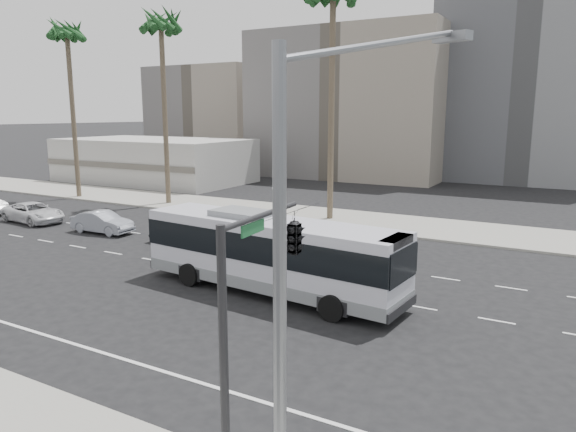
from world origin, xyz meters
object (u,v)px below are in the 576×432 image
Objects in this scene: palm_far at (67,36)px; city_bus at (270,252)px; car_a at (180,233)px; car_c at (33,213)px; streetlight_corner at (305,276)px; palm_mid at (161,28)px; traffic_signal at (288,244)px; car_b at (102,222)px.

city_bus is at bearing -25.68° from palm_far.
car_a is 26.77m from palm_far.
car_c is at bearing 173.52° from city_bus.
city_bus is at bearing 145.53° from streetlight_corner.
palm_mid is 10.09m from palm_far.
streetlight_corner is 3.76m from traffic_signal.
car_a is 0.79× the size of car_c.
palm_mid is (-10.65, 10.87, 14.26)m from car_a.
traffic_signal is (22.19, -13.99, 4.25)m from car_b.
car_b is 18.38m from palm_mid.
car_c is 36.20m from streetlight_corner.
palm_far is (-38.17, 26.70, 9.48)m from streetlight_corner.
car_b is at bearing 168.54° from city_bus.
car_b is (-16.18, 4.88, -1.17)m from city_bus.
palm_far is at bearing 167.12° from streetlight_corner.
car_b is at bearing 166.90° from streetlight_corner.
palm_far is (-6.62, 9.57, 14.12)m from car_c.
city_bus is 3.07× the size of car_a.
car_a is at bearing -92.14° from car_b.
traffic_signal is 0.36× the size of palm_mid.
traffic_signal reaches higher than car_a.
traffic_signal is at bearing -33.15° from palm_far.
streetlight_corner is (24.26, -17.11, 4.64)m from car_b.
traffic_signal is (29.48, -14.01, 4.26)m from car_c.
palm_mid reaches higher than city_bus.
palm_mid is at bearing 16.79° from car_b.
traffic_signal is at bearing -125.08° from car_b.
city_bus is 15.06m from streetlight_corner.
car_b is at bearing 92.90° from car_a.
streetlight_corner is 40.91m from palm_mid.
streetlight_corner is at bearing -114.04° from car_c.
car_c is at bearing 92.43° from car_a.
car_c is at bearing 151.33° from traffic_signal.
car_c is (-23.47, 4.90, -1.17)m from city_bus.
car_b is 0.47× the size of streetlight_corner.
city_bus is 2.14× the size of traffic_signal.
palm_mid is (-28.17, 28.07, 9.60)m from streetlight_corner.
palm_mid is (-3.91, 10.96, 14.23)m from car_b.
palm_mid reaches higher than car_a.
car_b is 0.75× the size of traffic_signal.
city_bus is 1.35× the size of streetlight_corner.
car_a is 21.34m from traffic_signal.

